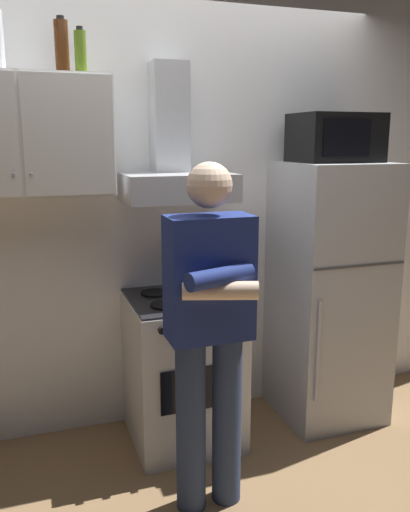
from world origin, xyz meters
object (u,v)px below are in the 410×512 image
at_px(range_hood, 175,164).
at_px(person_standing, 210,327).
at_px(upper_cabinet, 20,136).
at_px(bottle_rum_dark, 62,47).
at_px(microwave, 335,138).
at_px(cooking_pot, 211,290).
at_px(refrigerator, 329,293).
at_px(bottle_olive_oil, 80,52).
at_px(stove_oven, 183,369).

xyz_separation_m(range_hood, person_standing, (-0.05, -0.73, -0.70)).
height_order(upper_cabinet, bottle_rum_dark, bottle_rum_dark).
relative_size(upper_cabinet, microwave, 1.88).
bearing_deg(range_hood, person_standing, -93.91).
distance_m(person_standing, cooking_pot, 0.52).
distance_m(refrigerator, person_standing, 1.17).
distance_m(refrigerator, bottle_olive_oil, 1.98).
height_order(microwave, cooking_pot, microwave).
relative_size(person_standing, bottle_rum_dark, 5.81).
bearing_deg(person_standing, microwave, 32.00).
relative_size(upper_cabinet, cooking_pot, 2.95).
height_order(microwave, bottle_rum_dark, bottle_rum_dark).
distance_m(bottle_olive_oil, bottle_rum_dark, 0.11).
bearing_deg(range_hood, bottle_olive_oil, -177.12).
bearing_deg(stove_oven, upper_cabinet, 171.10).
bearing_deg(microwave, range_hood, 173.54).
bearing_deg(upper_cabinet, microwave, -3.48).
xyz_separation_m(range_hood, cooking_pot, (0.13, -0.25, -0.67)).
distance_m(stove_oven, microwave, 1.62).
relative_size(range_hood, person_standing, 0.46).
distance_m(stove_oven, range_hood, 1.17).
xyz_separation_m(range_hood, bottle_olive_oil, (-0.49, -0.02, 0.56)).
xyz_separation_m(cooking_pot, bottle_rum_dark, (-0.70, 0.28, 1.26)).
distance_m(range_hood, refrigerator, 1.25).
height_order(cooking_pot, bottle_olive_oil, bottle_olive_oil).
xyz_separation_m(range_hood, bottle_rum_dark, (-0.57, 0.04, 0.59)).
bearing_deg(person_standing, stove_oven, 85.28).
height_order(range_hood, bottle_rum_dark, bottle_rum_dark).
relative_size(stove_oven, cooking_pot, 2.87).
relative_size(range_hood, microwave, 1.56).
height_order(stove_oven, bottle_olive_oil, bottle_olive_oil).
xyz_separation_m(microwave, bottle_rum_dark, (-1.52, 0.15, 0.44)).
bearing_deg(person_standing, bottle_olive_oil, 121.66).
bearing_deg(bottle_rum_dark, microwave, -5.50).
relative_size(refrigerator, bottle_olive_oil, 7.04).
distance_m(upper_cabinet, bottle_rum_dark, 0.49).
distance_m(stove_oven, person_standing, 0.77).
bearing_deg(microwave, bottle_olive_oil, 176.69).
height_order(stove_oven, refrigerator, refrigerator).
relative_size(upper_cabinet, person_standing, 0.55).
height_order(refrigerator, bottle_olive_oil, bottle_olive_oil).
bearing_deg(refrigerator, stove_oven, -179.96).
bearing_deg(microwave, refrigerator, -89.10).
bearing_deg(microwave, cooking_pot, -170.43).
height_order(upper_cabinet, refrigerator, upper_cabinet).
height_order(upper_cabinet, microwave, upper_cabinet).
bearing_deg(person_standing, upper_cabinet, 135.74).
bearing_deg(range_hood, microwave, -6.46).
relative_size(range_hood, bottle_olive_oil, 3.30).
bearing_deg(upper_cabinet, range_hood, 0.09).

